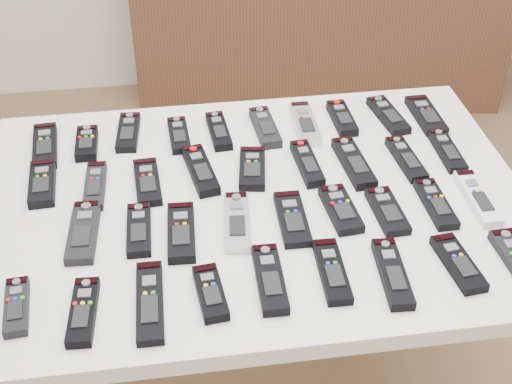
{
  "coord_description": "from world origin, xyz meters",
  "views": [
    {
      "loc": [
        -0.31,
        -1.27,
        1.79
      ],
      "look_at": [
        -0.13,
        -0.0,
        0.8
      ],
      "focal_mm": 50.0,
      "sensor_mm": 36.0,
      "label": 1
    }
  ],
  "objects": [
    {
      "name": "remote_25",
      "position": [
        0.15,
        -0.1,
        0.79
      ],
      "size": [
        0.06,
        0.16,
        0.02
      ],
      "primitive_type": "cube",
      "rotation": [
        0.0,
        0.0,
        0.05
      ],
      "color": "black",
      "rests_on": "table"
    },
    {
      "name": "remote_28",
      "position": [
        -0.63,
        -0.28,
        0.79
      ],
      "size": [
        0.05,
        0.15,
        0.02
      ],
      "primitive_type": "cube",
      "rotation": [
        0.0,
        0.0,
        0.08
      ],
      "color": "black",
      "rests_on": "table"
    },
    {
      "name": "remote_11",
      "position": [
        -0.49,
        0.09,
        0.79
      ],
      "size": [
        0.05,
        0.17,
        0.02
      ],
      "primitive_type": "cube",
      "rotation": [
        0.0,
        0.0,
        -0.03
      ],
      "color": "black",
      "rests_on": "table"
    },
    {
      "name": "remote_16",
      "position": [
        0.12,
        0.09,
        0.79
      ],
      "size": [
        0.07,
        0.2,
        0.02
      ],
      "primitive_type": "cube",
      "rotation": [
        0.0,
        0.0,
        0.08
      ],
      "color": "black",
      "rests_on": "table"
    },
    {
      "name": "remote_27",
      "position": [
        0.37,
        -0.09,
        0.79
      ],
      "size": [
        0.05,
        0.19,
        0.02
      ],
      "primitive_type": "cube",
      "rotation": [
        0.0,
        0.0,
        -0.01
      ],
      "color": "silver",
      "rests_on": "table"
    },
    {
      "name": "remote_1",
      "position": [
        -0.52,
        0.27,
        0.79
      ],
      "size": [
        0.05,
        0.13,
        0.02
      ],
      "primitive_type": "cube",
      "rotation": [
        0.0,
        0.0,
        -0.0
      ],
      "color": "black",
      "rests_on": "table"
    },
    {
      "name": "remote_10",
      "position": [
        -0.62,
        0.11,
        0.79
      ],
      "size": [
        0.07,
        0.17,
        0.02
      ],
      "primitive_type": "cube",
      "rotation": [
        0.0,
        0.0,
        0.05
      ],
      "color": "black",
      "rests_on": "table"
    },
    {
      "name": "remote_15",
      "position": [
        0.01,
        0.1,
        0.79
      ],
      "size": [
        0.05,
        0.18,
        0.02
      ],
      "primitive_type": "cube",
      "rotation": [
        0.0,
        0.0,
        0.06
      ],
      "color": "black",
      "rests_on": "table"
    },
    {
      "name": "remote_22",
      "position": [
        -0.18,
        -0.09,
        0.79
      ],
      "size": [
        0.07,
        0.19,
        0.02
      ],
      "primitive_type": "cube",
      "rotation": [
        0.0,
        0.0,
        -0.1
      ],
      "color": "#B7B7BC",
      "rests_on": "table"
    },
    {
      "name": "remote_14",
      "position": [
        -0.12,
        0.1,
        0.79
      ],
      "size": [
        0.08,
        0.16,
        0.02
      ],
      "primitive_type": "cube",
      "rotation": [
        0.0,
        0.0,
        -0.15
      ],
      "color": "black",
      "rests_on": "table"
    },
    {
      "name": "remote_30",
      "position": [
        -0.38,
        -0.3,
        0.79
      ],
      "size": [
        0.05,
        0.21,
        0.02
      ],
      "primitive_type": "cube",
      "rotation": [
        0.0,
        0.0,
        -0.02
      ],
      "color": "black",
      "rests_on": "table"
    },
    {
      "name": "remote_8",
      "position": [
        0.27,
        0.29,
        0.79
      ],
      "size": [
        0.08,
        0.18,
        0.02
      ],
      "primitive_type": "cube",
      "rotation": [
        0.0,
        0.0,
        0.14
      ],
      "color": "black",
      "rests_on": "table"
    },
    {
      "name": "remote_26",
      "position": [
        0.26,
        -0.09,
        0.79
      ],
      "size": [
        0.05,
        0.17,
        0.02
      ],
      "primitive_type": "cube",
      "rotation": [
        0.0,
        0.0,
        0.02
      ],
      "color": "black",
      "rests_on": "table"
    },
    {
      "name": "remote_20",
      "position": [
        -0.4,
        -0.09,
        0.79
      ],
      "size": [
        0.05,
        0.16,
        0.02
      ],
      "primitive_type": "cube",
      "rotation": [
        0.0,
        0.0,
        -0.02
      ],
      "color": "black",
      "rests_on": "table"
    },
    {
      "name": "remote_7",
      "position": [
        0.14,
        0.29,
        0.79
      ],
      "size": [
        0.05,
        0.15,
        0.02
      ],
      "primitive_type": "cube",
      "rotation": [
        0.0,
        0.0,
        0.02
      ],
      "color": "black",
      "rests_on": "table"
    },
    {
      "name": "remote_5",
      "position": [
        -0.07,
        0.28,
        0.79
      ],
      "size": [
        0.06,
        0.18,
        0.02
      ],
      "primitive_type": "cube",
      "rotation": [
        0.0,
        0.0,
        0.07
      ],
      "color": "black",
      "rests_on": "table"
    },
    {
      "name": "remote_3",
      "position": [
        -0.29,
        0.27,
        0.79
      ],
      "size": [
        0.05,
        0.15,
        0.02
      ],
      "primitive_type": "cube",
      "rotation": [
        0.0,
        0.0,
        0.04
      ],
      "color": "black",
      "rests_on": "table"
    },
    {
      "name": "remote_21",
      "position": [
        -0.31,
        -0.11,
        0.79
      ],
      "size": [
        0.07,
        0.18,
        0.02
      ],
      "primitive_type": "cube",
      "rotation": [
        0.0,
        0.0,
        -0.05
      ],
      "color": "black",
      "rests_on": "table"
    },
    {
      "name": "remote_6",
      "position": [
        0.04,
        0.28,
        0.79
      ],
      "size": [
        0.06,
        0.19,
        0.02
      ],
      "primitive_type": "cube",
      "rotation": [
        0.0,
        0.0,
        -0.02
      ],
      "color": "#B7B7BC",
      "rests_on": "table"
    },
    {
      "name": "remote_24",
      "position": [
        0.05,
        -0.08,
        0.79
      ],
      "size": [
        0.07,
        0.16,
        0.02
      ],
      "primitive_type": "cube",
      "rotation": [
        0.0,
        0.0,
        0.08
      ],
      "color": "black",
      "rests_on": "table"
    },
    {
      "name": "remote_35",
      "position": [
        0.24,
        -0.28,
        0.79
      ],
      "size": [
        0.07,
        0.17,
        0.02
      ],
      "primitive_type": "cube",
      "rotation": [
        0.0,
        0.0,
        0.1
      ],
      "color": "black",
      "rests_on": "table"
    },
    {
      "name": "remote_17",
      "position": [
        0.25,
        0.09,
        0.79
      ],
      "size": [
        0.06,
        0.18,
        0.02
      ],
      "primitive_type": "cube",
      "rotation": [
        0.0,
        0.0,
        0.07
      ],
      "color": "black",
      "rests_on": "table"
    },
    {
      "name": "remote_9",
      "position": [
        0.37,
        0.28,
        0.79
      ],
      "size": [
        0.06,
        0.18,
        0.02
      ],
      "primitive_type": "cube",
      "rotation": [
        0.0,
        0.0,
        0.02
      ],
      "color": "black",
      "rests_on": "table"
    },
    {
      "name": "remote_34",
      "position": [
        0.1,
        -0.29,
        0.79
      ],
      "size": [
        0.06,
        0.19,
        0.02
      ],
      "primitive_type": "cube",
      "rotation": [
        0.0,
        0.0,
        -0.07
      ],
      "color": "black",
      "rests_on": "table"
    },
    {
      "name": "remote_33",
      "position": [
        -0.02,
        -0.27,
        0.79
      ],
      "size": [
        0.06,
        0.18,
        0.02
      ],
      "primitive_type": "cube",
      "rotation": [
        0.0,
        0.0,
        -0.03
      ],
      "color": "black",
      "rests_on": "table"
    },
    {
      "name": "remote_31",
      "position": [
        -0.26,
        -0.3,
        0.79
      ],
      "size": [
        0.06,
        0.15,
        0.02
      ],
      "primitive_type": "cube",
      "rotation": [
        0.0,
        0.0,
        0.09
      ],
      "color": "black",
      "rests_on": "table"
    },
    {
      "name": "remote_19",
      "position": [
        -0.51,
        -0.08,
        0.79
      ],
      "size": [
        0.07,
        0.19,
        0.02
      ],
      "primitive_type": "cube",
      "rotation": [
        0.0,
        0.0,
        -0.06
      ],
      "color": "black",
      "rests_on": "table"
    },
    {
      "name": "table",
      "position": [
        -0.13,
        -0.0,
        0.72
      ],
      "size": [
        1.25,
        0.88,
        0.78
      ],
      "color": "white",
      "rests_on": "ground"
    },
    {
      "name": "remote_2",
      "position": [
        -0.42,
        0.31,
        0.79
      ],
      "size": [
        0.06,
        0.17,
        0.02
      ],
      "primitive_type": "cube",
      "rotation": [
        0.0,
        0.0,
        -0.08
      ],
      "color": "black",
      "rests_on": "table"
    },
    {
      "name": "remote_29",
      "position": [
        -0.5,
        -0.31,
        0.79
      ],
      "size": [
        0.06,
        0.17,
        0.02
      ],
      "primitive_type": "cube",
      "rotation": [
        0.0,
        0.0,
        -0.07
      ],
      "color": "black",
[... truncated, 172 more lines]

